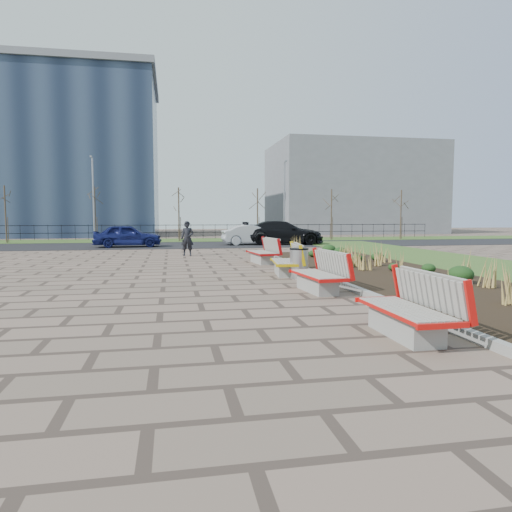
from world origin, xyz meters
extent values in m
plane|color=#6F5A4C|center=(0.00, 0.00, 0.00)|extent=(120.00, 120.00, 0.00)
cube|color=black|center=(6.25, 5.00, 0.05)|extent=(4.50, 18.00, 0.10)
cube|color=gray|center=(3.92, 5.00, 0.07)|extent=(0.16, 18.00, 0.15)
cube|color=#33511E|center=(0.00, 28.00, 0.02)|extent=(80.00, 5.00, 0.04)
cube|color=black|center=(0.00, 22.00, 0.01)|extent=(80.00, 7.00, 0.02)
cylinder|color=#B2B2B7|center=(3.24, 5.15, 0.45)|extent=(0.55, 0.55, 0.91)
imported|color=black|center=(0.17, 13.85, 0.84)|extent=(0.66, 0.48, 1.67)
imported|color=#121852|center=(-3.22, 20.61, 0.71)|extent=(4.16, 1.89, 1.38)
imported|color=#ABAFB3|center=(4.69, 21.51, 0.67)|extent=(4.04, 1.58, 1.31)
imported|color=black|center=(6.78, 21.49, 0.80)|extent=(5.63, 2.83, 1.57)
cube|color=slate|center=(20.00, 42.00, 5.00)|extent=(18.00, 12.00, 10.00)
camera|label=1|loc=(-0.60, -8.26, 1.90)|focal=32.00mm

